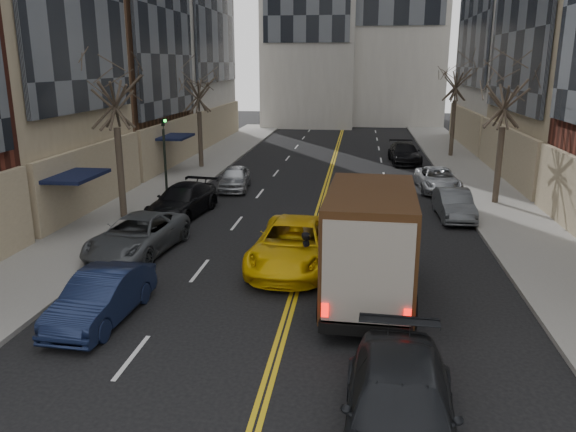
% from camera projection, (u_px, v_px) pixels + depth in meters
% --- Properties ---
extents(sidewalk_left, '(4.00, 66.00, 0.15)m').
position_uv_depth(sidewalk_left, '(170.00, 186.00, 32.61)').
color(sidewalk_left, slate).
rests_on(sidewalk_left, ground).
extents(sidewalk_right, '(4.00, 66.00, 0.15)m').
position_uv_depth(sidewalk_right, '(490.00, 195.00, 30.40)').
color(sidewalk_right, slate).
rests_on(sidewalk_right, ground).
extents(tree_lf_mid, '(3.20, 3.20, 8.91)m').
position_uv_depth(tree_lf_mid, '(113.00, 72.00, 24.16)').
color(tree_lf_mid, '#382D23').
rests_on(tree_lf_mid, sidewalk_left).
extents(tree_lf_far, '(3.20, 3.20, 8.12)m').
position_uv_depth(tree_lf_far, '(198.00, 78.00, 36.75)').
color(tree_lf_far, '#382D23').
rests_on(tree_lf_far, sidewalk_left).
extents(tree_rt_mid, '(3.20, 3.20, 8.32)m').
position_uv_depth(tree_rt_mid, '(507.00, 80.00, 26.91)').
color(tree_rt_mid, '#382D23').
rests_on(tree_rt_mid, sidewalk_right).
extents(tree_rt_far, '(3.20, 3.20, 9.11)m').
position_uv_depth(tree_rt_far, '(457.00, 66.00, 41.11)').
color(tree_rt_far, '#382D23').
rests_on(tree_rt_far, sidewalk_right).
extents(traffic_signal, '(0.29, 0.26, 4.70)m').
position_uv_depth(traffic_signal, '(165.00, 153.00, 26.90)').
color(traffic_signal, black).
rests_on(traffic_signal, sidewalk_left).
extents(ups_truck, '(2.84, 6.56, 3.54)m').
position_uv_depth(ups_truck, '(370.00, 244.00, 16.63)').
color(ups_truck, black).
rests_on(ups_truck, ground).
extents(observer_sedan, '(2.36, 5.33, 1.52)m').
position_uv_depth(observer_sedan, '(400.00, 410.00, 10.40)').
color(observer_sedan, black).
rests_on(observer_sedan, ground).
extents(taxi, '(2.96, 5.96, 1.63)m').
position_uv_depth(taxi, '(294.00, 244.00, 19.74)').
color(taxi, '#E4B309').
rests_on(taxi, ground).
extents(pedestrian, '(0.47, 0.63, 1.58)m').
position_uv_depth(pedestrian, '(307.00, 255.00, 18.72)').
color(pedestrian, black).
rests_on(pedestrian, ground).
extents(parked_lf_b, '(1.69, 4.29, 1.39)m').
position_uv_depth(parked_lf_b, '(102.00, 297.00, 15.58)').
color(parked_lf_b, '#101833').
rests_on(parked_lf_b, ground).
extents(parked_lf_c, '(2.87, 5.38, 1.44)m').
position_uv_depth(parked_lf_c, '(138.00, 235.00, 21.09)').
color(parked_lf_c, '#474B4F').
rests_on(parked_lf_c, ground).
extents(parked_lf_d, '(2.70, 5.24, 1.45)m').
position_uv_depth(parked_lf_d, '(182.00, 201.00, 26.35)').
color(parked_lf_d, black).
rests_on(parked_lf_d, ground).
extents(parked_lf_e, '(1.96, 4.07, 1.34)m').
position_uv_depth(parked_lf_e, '(235.00, 178.00, 31.82)').
color(parked_lf_e, '#A6A9AE').
rests_on(parked_lf_e, ground).
extents(parked_rt_a, '(1.54, 4.10, 1.34)m').
position_uv_depth(parked_rt_a, '(454.00, 204.00, 25.89)').
color(parked_rt_a, '#45494C').
rests_on(parked_rt_a, ground).
extents(parked_rt_b, '(2.35, 4.75, 1.30)m').
position_uv_depth(parked_rt_b, '(438.00, 179.00, 31.51)').
color(parked_rt_b, '#B0B4B8').
rests_on(parked_rt_b, ground).
extents(parked_rt_c, '(2.32, 5.07, 1.44)m').
position_uv_depth(parked_rt_c, '(404.00, 153.00, 40.23)').
color(parked_rt_c, black).
rests_on(parked_rt_c, ground).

